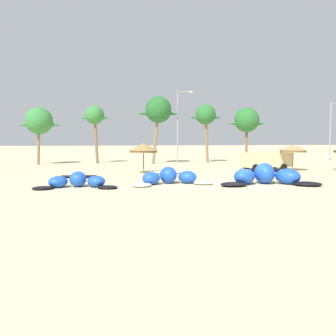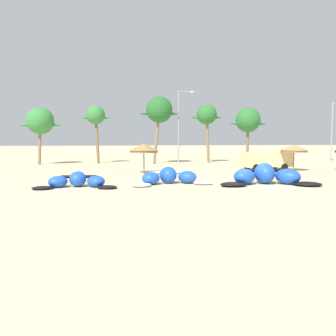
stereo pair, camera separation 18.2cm
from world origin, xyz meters
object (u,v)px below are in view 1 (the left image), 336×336
(kite_left, at_px, (169,177))
(palm_left, at_px, (95,116))
(beach_umbrella_near_van, at_px, (143,148))
(palm_center_left, at_px, (206,115))
(lamppost_west_center, at_px, (331,128))
(kite_far_left, at_px, (77,181))
(beach_umbrella_middle, at_px, (293,148))
(palm_leftmost, at_px, (39,121))
(parked_van, at_px, (264,159))
(kite_left_of_center, at_px, (266,176))
(lamppost_west, at_px, (179,123))
(palm_center_right, at_px, (247,120))
(palm_left_of_gap, at_px, (158,110))

(kite_left, relative_size, palm_left, 0.82)
(kite_left, bearing_deg, palm_left, 106.44)
(beach_umbrella_near_van, xyz_separation_m, palm_center_left, (9.30, 13.50, 3.89))
(lamppost_west_center, bearing_deg, kite_far_left, -144.83)
(kite_far_left, bearing_deg, beach_umbrella_middle, 24.93)
(palm_leftmost, distance_m, palm_left, 6.81)
(parked_van, distance_m, lamppost_west_center, 20.31)
(kite_left_of_center, relative_size, palm_left, 0.99)
(beach_umbrella_near_van, height_order, palm_left, palm_left)
(palm_leftmost, xyz_separation_m, lamppost_west, (17.46, -0.03, -0.07))
(kite_left_of_center, xyz_separation_m, palm_center_left, (1.20, 22.49, 5.70))
(lamppost_west_center, bearing_deg, kite_left, -140.00)
(kite_far_left, height_order, palm_leftmost, palm_leftmost)
(beach_umbrella_middle, height_order, lamppost_west_center, lamppost_west_center)
(beach_umbrella_middle, relative_size, palm_center_right, 0.36)
(lamppost_west_center, bearing_deg, palm_left, -178.98)
(kite_left, bearing_deg, palm_center_left, 69.40)
(parked_van, bearing_deg, palm_center_right, 77.90)
(palm_leftmost, distance_m, lamppost_west, 17.46)
(palm_center_left, relative_size, lamppost_west, 0.83)
(kite_far_left, distance_m, palm_leftmost, 23.21)
(palm_center_left, bearing_deg, lamppost_west, -170.40)
(kite_far_left, distance_m, lamppost_west_center, 40.94)
(palm_left, relative_size, lamppost_west_center, 0.89)
(palm_left, xyz_separation_m, palm_left_of_gap, (8.07, -1.62, 0.72))
(palm_center_left, distance_m, lamppost_west_center, 18.97)
(palm_leftmost, relative_size, palm_center_left, 0.91)
(kite_left, relative_size, beach_umbrella_middle, 2.28)
(kite_far_left, bearing_deg, beach_umbrella_near_van, 59.69)
(parked_van, distance_m, palm_left_of_gap, 15.39)
(kite_left, xyz_separation_m, palm_center_left, (8.03, 21.36, 5.81))
(kite_far_left, xyz_separation_m, lamppost_west_center, (33.29, 23.45, 4.31))
(parked_van, relative_size, palm_left, 0.71)
(palm_leftmost, bearing_deg, palm_center_left, 1.62)
(palm_leftmost, relative_size, lamppost_west_center, 0.85)
(palm_left, bearing_deg, beach_umbrella_near_van, -69.75)
(palm_left, distance_m, lamppost_west_center, 33.41)
(kite_left_of_center, relative_size, palm_center_left, 0.95)
(kite_left_of_center, relative_size, palm_leftmost, 1.05)
(beach_umbrella_near_van, distance_m, palm_center_right, 21.05)
(kite_far_left, xyz_separation_m, lamppost_west, (10.71, 21.62, 4.88))
(kite_left_of_center, bearing_deg, parked_van, 67.60)
(kite_far_left, height_order, palm_left_of_gap, palm_left_of_gap)
(parked_van, relative_size, palm_left_of_gap, 0.62)
(palm_center_left, bearing_deg, palm_left_of_gap, -171.03)
(kite_far_left, height_order, palm_left, palm_left)
(palm_left, distance_m, lamppost_west, 10.90)
(kite_far_left, relative_size, palm_left, 0.77)
(lamppost_west_center, bearing_deg, palm_left_of_gap, -174.99)
(kite_far_left, bearing_deg, palm_leftmost, 107.31)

